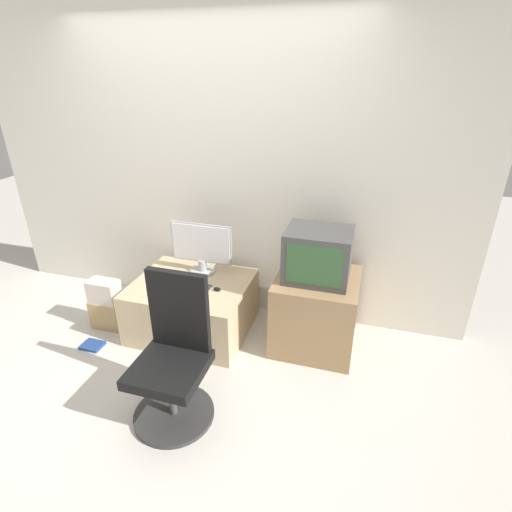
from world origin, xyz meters
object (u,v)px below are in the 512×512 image
object	(u,v)px
main_monitor	(201,248)
mouse	(217,289)
cardboard_box_lower	(108,314)
keyboard	(190,286)
crt_tv	(318,255)
book	(93,345)
office_chair	(174,362)

from	to	relation	value
main_monitor	mouse	xyz separation A→B (m)	(0.24, -0.27, -0.22)
main_monitor	cardboard_box_lower	bearing A→B (deg)	-152.27
keyboard	mouse	xyz separation A→B (m)	(0.23, 0.01, 0.01)
mouse	cardboard_box_lower	xyz separation A→B (m)	(-1.00, -0.13, -0.35)
keyboard	crt_tv	bearing A→B (deg)	8.84
keyboard	book	distance (m)	0.96
cardboard_box_lower	book	size ratio (longest dim) A/B	1.64
office_chair	book	xyz separation A→B (m)	(-0.99, 0.40, -0.39)
keyboard	mouse	world-z (taller)	mouse
crt_tv	cardboard_box_lower	size ratio (longest dim) A/B	1.75
keyboard	cardboard_box_lower	xyz separation A→B (m)	(-0.77, -0.12, -0.34)
main_monitor	office_chair	bearing A→B (deg)	-76.30
main_monitor	office_chair	size ratio (longest dim) A/B	0.56
office_chair	book	world-z (taller)	office_chair
crt_tv	book	xyz separation A→B (m)	(-1.73, -0.57, -0.81)
crt_tv	office_chair	xyz separation A→B (m)	(-0.75, -0.97, -0.42)
office_chair	book	bearing A→B (deg)	158.08
main_monitor	book	world-z (taller)	main_monitor
main_monitor	crt_tv	distance (m)	1.03
crt_tv	mouse	bearing A→B (deg)	-168.97
crt_tv	cardboard_box_lower	xyz separation A→B (m)	(-1.77, -0.28, -0.69)
office_chair	book	size ratio (longest dim) A/B	5.78
keyboard	mouse	size ratio (longest dim) A/B	5.28
mouse	book	xyz separation A→B (m)	(-0.96, -0.42, -0.46)
mouse	book	bearing A→B (deg)	-156.33
main_monitor	office_chair	distance (m)	1.16
main_monitor	keyboard	bearing A→B (deg)	-88.27
crt_tv	book	world-z (taller)	crt_tv
office_chair	cardboard_box_lower	size ratio (longest dim) A/B	3.53
keyboard	office_chair	xyz separation A→B (m)	(0.26, -0.81, -0.07)
main_monitor	book	size ratio (longest dim) A/B	3.22
keyboard	office_chair	world-z (taller)	office_chair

